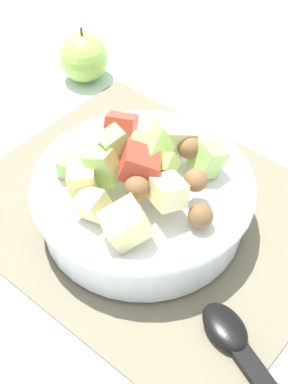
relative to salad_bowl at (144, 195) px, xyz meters
name	(u,v)px	position (x,y,z in m)	size (l,w,h in m)	color
ground_plane	(151,214)	(0.00, -0.02, -0.05)	(2.40, 2.40, 0.00)	silver
placemat	(151,213)	(0.00, -0.02, -0.04)	(0.41, 0.33, 0.01)	#756B56
salad_bowl	(144,195)	(0.00, 0.00, 0.00)	(0.24, 0.24, 0.12)	white
serving_spoon	(247,358)	(-0.18, 0.07, -0.03)	(0.19, 0.09, 0.01)	black
whole_apple	(84,57)	(0.25, -0.16, -0.01)	(0.07, 0.07, 0.08)	#9EC656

